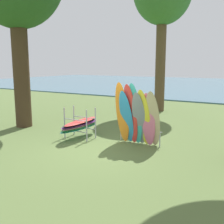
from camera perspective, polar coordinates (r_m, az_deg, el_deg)
ground_plane at (r=9.66m, az=-3.31°, el=-7.77°), size 80.00×80.00×0.00m
leaning_board_pile at (r=9.86m, az=5.25°, el=-1.03°), size 1.80×0.72×2.33m
board_storage_rack at (r=10.97m, az=-6.80°, el=-2.66°), size 1.15×2.13×1.25m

